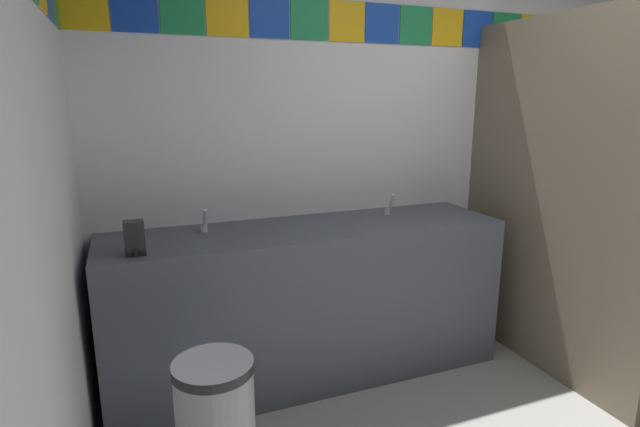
# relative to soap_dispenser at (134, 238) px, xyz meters

# --- Properties ---
(wall_back) EXTENTS (4.20, 0.09, 2.64)m
(wall_back) POSITION_rel_soap_dispenser_xyz_m (1.85, 0.51, 0.35)
(wall_back) COLOR silver
(wall_back) RESTS_ON ground_plane
(vanity_counter) EXTENTS (2.24, 0.59, 0.90)m
(vanity_counter) POSITION_rel_soap_dispenser_xyz_m (0.91, 0.17, -0.52)
(vanity_counter) COLOR #4C515B
(vanity_counter) RESTS_ON ground_plane
(faucet_left) EXTENTS (0.04, 0.10, 0.14)m
(faucet_left) POSITION_rel_soap_dispenser_xyz_m (0.35, 0.26, -0.03)
(faucet_left) COLOR silver
(faucet_left) RESTS_ON vanity_counter
(faucet_right) EXTENTS (0.04, 0.10, 0.14)m
(faucet_right) POSITION_rel_soap_dispenser_xyz_m (1.47, 0.26, -0.03)
(faucet_right) COLOR silver
(faucet_right) RESTS_ON vanity_counter
(soap_dispenser) EXTENTS (0.09, 0.09, 0.16)m
(soap_dispenser) POSITION_rel_soap_dispenser_xyz_m (0.00, 0.00, 0.00)
(soap_dispenser) COLOR black
(soap_dispenser) RESTS_ON vanity_counter
(stall_divider) EXTENTS (0.92, 1.38, 2.06)m
(stall_divider) POSITION_rel_soap_dispenser_xyz_m (2.41, -0.48, 0.05)
(stall_divider) COLOR #726651
(stall_divider) RESTS_ON ground_plane
(toilet) EXTENTS (0.39, 0.49, 0.74)m
(toilet) POSITION_rel_soap_dispenser_xyz_m (2.75, 0.06, -0.67)
(toilet) COLOR white
(toilet) RESTS_ON ground_plane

